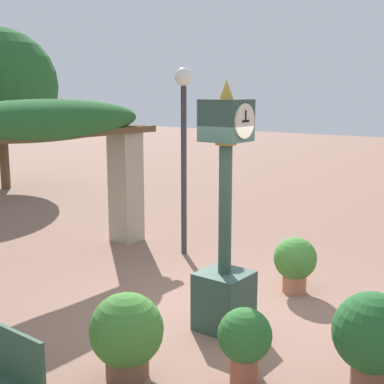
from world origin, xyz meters
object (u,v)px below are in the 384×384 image
pedestal_clock (225,239)px  lamp_post (184,124)px  potted_plant_near_right (295,261)px  potted_plant_near_left (245,340)px  potted_plant_far_right (127,333)px  potted_plant_far_left (373,336)px

pedestal_clock → lamp_post: 3.42m
potted_plant_near_right → lamp_post: lamp_post is taller
pedestal_clock → potted_plant_near_left: 1.45m
pedestal_clock → potted_plant_far_right: (-1.55, 0.14, -0.67)m
potted_plant_far_right → lamp_post: size_ratio=0.27×
potted_plant_near_right → potted_plant_near_left: bearing=-163.4°
lamp_post → pedestal_clock: bearing=-132.4°
potted_plant_near_right → lamp_post: (0.51, 2.48, 1.87)m
potted_plant_near_left → potted_plant_far_right: potted_plant_far_right is taller
pedestal_clock → potted_plant_far_right: pedestal_clock is taller
potted_plant_near_left → potted_plant_far_left: bearing=-57.9°
pedestal_clock → potted_plant_near_right: bearing=-4.0°
potted_plant_near_left → pedestal_clock: bearing=43.6°
potted_plant_far_left → lamp_post: bearing=60.4°
potted_plant_near_right → potted_plant_far_left: (-1.92, -1.81, 0.10)m
potted_plant_far_right → potted_plant_near_left: bearing=-58.8°
potted_plant_near_right → lamp_post: size_ratio=0.25×
potted_plant_near_right → pedestal_clock: bearing=176.0°
potted_plant_near_right → potted_plant_far_left: size_ratio=0.83×
pedestal_clock → potted_plant_near_left: bearing=-136.4°
potted_plant_near_left → potted_plant_near_right: potted_plant_near_right is taller
potted_plant_near_left → lamp_post: bearing=46.4°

